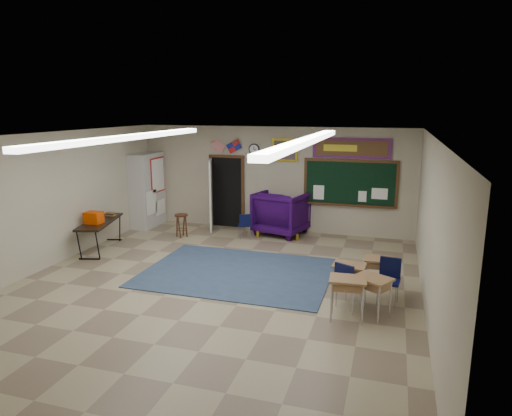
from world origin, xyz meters
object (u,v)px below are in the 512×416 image
(student_desk_front_right, at_px, (379,273))
(wooden_stool, at_px, (182,225))
(wingback_armchair, at_px, (282,213))
(folding_table, at_px, (100,234))
(student_desk_front_left, at_px, (349,280))

(student_desk_front_right, xyz_separation_m, wooden_stool, (-5.38, 2.44, -0.06))
(wingback_armchair, distance_m, folding_table, 4.90)
(student_desk_front_right, distance_m, folding_table, 6.87)
(wingback_armchair, relative_size, student_desk_front_right, 1.92)
(student_desk_front_left, height_order, student_desk_front_right, student_desk_front_right)
(folding_table, distance_m, wooden_stool, 2.19)
(folding_table, height_order, wooden_stool, folding_table)
(wingback_armchair, height_order, folding_table, wingback_armchair)
(student_desk_front_left, bearing_deg, folding_table, 172.03)
(student_desk_front_right, height_order, folding_table, folding_table)
(wingback_armchair, bearing_deg, wooden_stool, 38.35)
(student_desk_front_right, bearing_deg, folding_table, 169.32)
(student_desk_front_right, distance_m, wooden_stool, 5.90)
(wingback_armchair, bearing_deg, student_desk_front_left, 133.52)
(student_desk_front_left, xyz_separation_m, wooden_stool, (-4.86, 2.96, -0.06))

